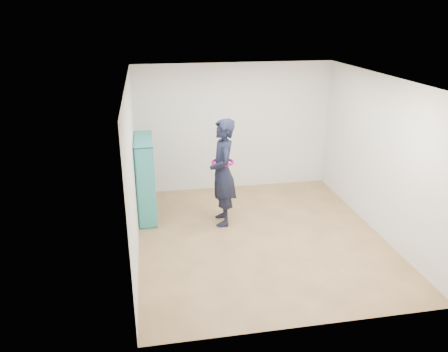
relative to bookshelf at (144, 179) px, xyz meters
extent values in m
plane|color=brown|center=(1.85, -1.15, -0.72)|extent=(4.50, 4.50, 0.00)
plane|color=white|center=(1.85, -1.15, 1.88)|extent=(4.50, 4.50, 0.00)
cube|color=silver|center=(-0.15, -1.15, 0.58)|extent=(0.02, 4.50, 2.60)
cube|color=silver|center=(3.85, -1.15, 0.58)|extent=(0.02, 4.50, 2.60)
cube|color=silver|center=(1.85, 1.10, 0.58)|extent=(4.00, 0.02, 2.60)
cube|color=silver|center=(1.85, -3.40, 0.58)|extent=(4.00, 0.02, 2.60)
cube|color=#277B77|center=(0.02, -0.53, 0.01)|extent=(0.32, 0.02, 1.47)
cube|color=#277B77|center=(0.02, 0.54, 0.01)|extent=(0.32, 0.02, 1.47)
cube|color=#277B77|center=(0.02, 0.00, -0.71)|extent=(0.32, 1.10, 0.02)
cube|color=#277B77|center=(0.02, 0.00, 0.74)|extent=(0.32, 1.10, 0.02)
cube|color=#277B77|center=(-0.12, 0.00, 0.01)|extent=(0.02, 1.10, 1.47)
cube|color=#277B77|center=(0.02, -0.17, 0.01)|extent=(0.30, 0.02, 1.42)
cube|color=#277B77|center=(0.02, 0.18, 0.01)|extent=(0.30, 0.02, 1.42)
cube|color=#277B77|center=(0.02, 0.00, -0.34)|extent=(0.30, 1.05, 0.02)
cube|color=#277B77|center=(0.02, 0.00, 0.01)|extent=(0.30, 1.05, 0.02)
cube|color=#277B77|center=(0.02, 0.00, 0.37)|extent=(0.30, 1.05, 0.02)
cube|color=beige|center=(0.04, -0.35, -0.66)|extent=(0.20, 0.13, 0.05)
cube|color=black|center=(0.05, -0.40, -0.20)|extent=(0.16, 0.15, 0.25)
cube|color=maroon|center=(0.05, -0.40, 0.12)|extent=(0.16, 0.15, 0.18)
cube|color=silver|center=(0.04, -0.35, 0.42)|extent=(0.20, 0.13, 0.08)
cube|color=navy|center=(0.05, -0.05, -0.55)|extent=(0.16, 0.15, 0.26)
cube|color=brown|center=(0.05, -0.05, -0.21)|extent=(0.16, 0.15, 0.24)
cube|color=#BFB28C|center=(0.04, 0.00, 0.05)|extent=(0.20, 0.13, 0.05)
cube|color=#26594C|center=(0.05, -0.05, 0.51)|extent=(0.16, 0.15, 0.25)
cube|color=beige|center=(0.05, 0.30, -0.59)|extent=(0.16, 0.15, 0.19)
cube|color=black|center=(0.04, 0.35, -0.29)|extent=(0.20, 0.13, 0.08)
cube|color=maroon|center=(0.05, 0.30, 0.15)|extent=(0.16, 0.15, 0.25)
cube|color=silver|center=(0.05, 0.30, 0.51)|extent=(0.16, 0.15, 0.25)
imported|color=black|center=(1.34, -0.52, 0.22)|extent=(0.47, 0.70, 1.88)
torus|color=#990B65|center=(1.34, -0.52, 0.41)|extent=(0.40, 0.40, 0.04)
cube|color=silver|center=(1.18, -0.42, 0.35)|extent=(0.01, 0.09, 0.13)
cube|color=black|center=(1.18, -0.42, 0.35)|extent=(0.01, 0.09, 0.12)
camera|label=1|loc=(0.12, -7.40, 2.84)|focal=35.00mm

